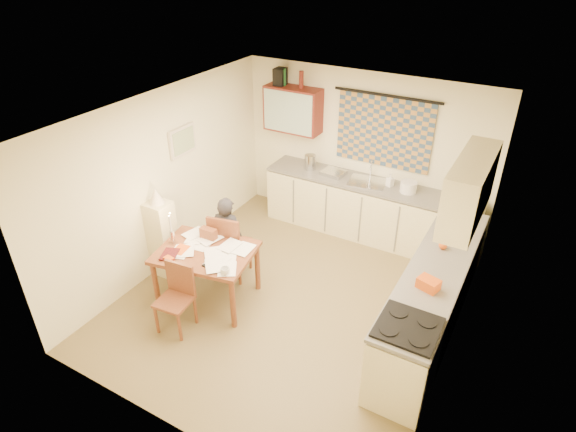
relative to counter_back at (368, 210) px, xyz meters
The scene contains 44 objects.
floor 2.02m from the counter_back, 97.57° to the right, with size 4.00×4.50×0.02m, color brown.
ceiling 2.85m from the counter_back, 97.57° to the right, with size 4.00×4.50×0.02m, color white.
wall_back 0.89m from the counter_back, 129.90° to the left, with size 4.00×0.02×2.50m, color #F3ECC2.
wall_front 4.29m from the counter_back, 93.52° to the right, with size 4.00×0.02×2.50m, color #F3ECC2.
wall_left 3.10m from the counter_back, 139.33° to the right, with size 0.02×4.50×2.50m, color #F3ECC2.
wall_right 2.74m from the counter_back, 48.08° to the right, with size 0.02×4.50×2.50m, color #F3ECC2.
window_blind 1.23m from the counter_back, 81.41° to the left, with size 1.45×0.03×1.05m, color #2F496C.
curtain_rod 1.77m from the counter_back, 80.74° to the left, with size 0.04×0.04×1.60m, color black.
wall_cabinet 1.95m from the counter_back, behind, with size 0.90×0.34×0.70m, color #571812.
wall_cabinet_glass 1.95m from the counter_back, behind, with size 0.84×0.02×0.64m, color #99B2A5.
upper_cabinet_right 2.53m from the counter_back, 41.71° to the right, with size 0.34×1.30×0.70m, color beige.
framed_print 2.99m from the counter_back, 145.19° to the right, with size 0.04×0.50×0.40m, color beige.
print_canvas 2.97m from the counter_back, 144.89° to the right, with size 0.01×0.42×0.32m, color beige.
counter_back is the anchor object (origin of this frame).
counter_right 2.16m from the counter_back, 48.23° to the right, with size 0.62×2.95×0.92m.
stove 3.10m from the counter_back, 62.28° to the right, with size 0.61×0.61×0.95m.
sink 0.43m from the counter_back, behind, with size 0.55×0.45×0.10m, color silver.
tap 0.64m from the counter_back, 111.71° to the left, with size 0.03×0.03×0.28m, color silver.
dish_rack 0.79m from the counter_back, behind, with size 0.35×0.30×0.06m, color silver.
kettle 1.18m from the counter_back, behind, with size 0.18×0.18×0.24m, color silver.
mixing_bowl 0.80m from the counter_back, ahead, with size 0.24×0.24×0.16m, color white.
soap_bottle 0.64m from the counter_back, ahead, with size 0.12×0.12×0.20m, color white.
bowl 1.75m from the counter_back, 30.70° to the right, with size 0.23×0.23×0.06m, color white.
orange_bag 2.56m from the counter_back, 54.96° to the right, with size 0.22×0.16×0.12m, color #DC5310.
fruit_orange 1.93m from the counter_back, 41.48° to the right, with size 0.10×0.10×0.10m, color #DC5310.
speaker 2.46m from the counter_back, behind, with size 0.16×0.20×0.26m, color black.
bottle_green 2.42m from the counter_back, behind, with size 0.07×0.07×0.26m, color #195926.
bottle_brown 2.23m from the counter_back, behind, with size 0.07×0.07×0.26m, color #571812.
dining_table 2.76m from the counter_back, 116.22° to the right, with size 1.32×1.10×0.75m.
chair_far 2.29m from the counter_back, 123.29° to the right, with size 0.54×0.54×1.01m.
chair_near 3.34m from the counter_back, 111.47° to the right, with size 0.42×0.42×0.85m.
person 2.32m from the counter_back, 123.13° to the right, with size 0.50×0.38×1.24m, color black.
shelf_stand 3.12m from the counter_back, 132.24° to the right, with size 0.32×0.30×1.12m, color beige.
lampshade 3.22m from the counter_back, 132.24° to the right, with size 0.20×0.20×0.22m, color beige.
letter_rack 2.64m from the counter_back, 120.95° to the right, with size 0.22×0.10×0.16m, color brown.
mug 2.85m from the counter_back, 104.72° to the right, with size 0.11×0.11×0.09m, color white.
magazine 3.26m from the counter_back, 120.18° to the right, with size 0.28×0.32×0.02m, color maroon.
book 3.08m from the counter_back, 120.94° to the right, with size 0.20×0.25×0.02m, color #DC5310.
orange_box 3.23m from the counter_back, 117.42° to the right, with size 0.12×0.08×0.04m, color #DC5310.
eyeglasses 2.92m from the counter_back, 109.92° to the right, with size 0.13×0.04×0.02m, color black.
candle_holder 3.07m from the counter_back, 123.74° to the right, with size 0.06×0.06×0.18m, color silver.
candle 3.10m from the counter_back, 123.82° to the right, with size 0.02×0.02×0.22m, color white.
candle_flame 3.11m from the counter_back, 124.50° to the right, with size 0.02×0.02×0.02m, color #FFCC66.
papers 2.71m from the counter_back, 115.58° to the right, with size 1.13×0.80×0.02m.
Camera 1 is at (2.38, -4.33, 4.18)m, focal length 30.00 mm.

